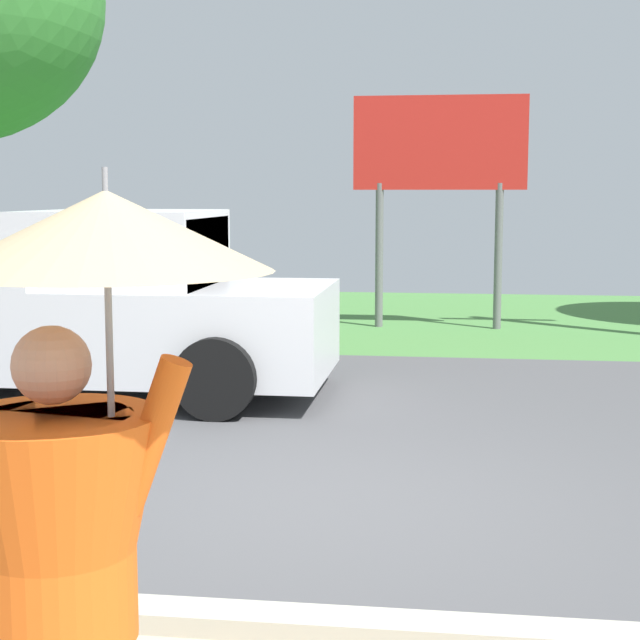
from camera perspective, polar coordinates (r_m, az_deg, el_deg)
ground_plane at (r=9.60m, az=2.13°, el=-5.34°), size 40.00×22.00×0.20m
monk_pedestrian at (r=2.95m, az=-14.25°, el=-12.69°), size 1.03×0.91×2.13m
pickup_truck at (r=10.46m, az=-13.65°, el=0.61°), size 5.20×2.28×1.88m
roadside_billboard at (r=15.14m, az=6.92°, el=9.16°), size 2.60×0.12×3.50m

